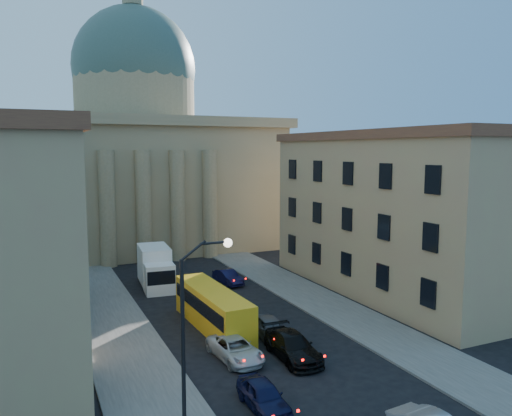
{
  "coord_description": "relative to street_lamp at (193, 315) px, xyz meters",
  "views": [
    {
      "loc": [
        -13.74,
        -14.01,
        13.06
      ],
      "look_at": [
        1.52,
        19.49,
        8.73
      ],
      "focal_mm": 35.0,
      "sensor_mm": 36.0,
      "label": 1
    }
  ],
  "objects": [
    {
      "name": "church",
      "position": [
        6.97,
        47.47,
        6.59
      ],
      "size": [
        68.02,
        28.76,
        36.6
      ],
      "color": "#827150",
      "rests_on": "ground"
    },
    {
      "name": "city_bus",
      "position": [
        5.04,
        11.59,
        -3.74
      ],
      "size": [
        2.76,
        10.3,
        2.88
      ],
      "rotation": [
        0.0,
        0.0,
        0.04
      ],
      "color": "yellow",
      "rests_on": "ground"
    },
    {
      "name": "car_left_mid",
      "position": [
        4.44,
        5.71,
        -4.61
      ],
      "size": [
        2.61,
        5.0,
        1.34
      ],
      "primitive_type": "imported",
      "rotation": [
        0.0,
        0.0,
        0.08
      ],
      "color": "beige",
      "rests_on": "ground"
    },
    {
      "name": "building_right",
      "position": [
        23.97,
        14.0,
        2.14
      ],
      "size": [
        11.6,
        26.6,
        14.7
      ],
      "color": "tan",
      "rests_on": "ground"
    },
    {
      "name": "sidewalk_right",
      "position": [
        15.47,
        10.0,
        -5.21
      ],
      "size": [
        5.0,
        60.0,
        0.15
      ],
      "primitive_type": "cube",
      "color": "#53514C",
      "rests_on": "ground"
    },
    {
      "name": "car_right_far",
      "position": [
        7.94,
        7.78,
        -4.53
      ],
      "size": [
        2.29,
        4.62,
        1.52
      ],
      "primitive_type": "imported",
      "rotation": [
        0.0,
        0.0,
        -0.12
      ],
      "color": "#55555B",
      "rests_on": "ground"
    },
    {
      "name": "car_right_distant",
      "position": [
        10.42,
        22.35,
        -4.6
      ],
      "size": [
        1.92,
        4.3,
        1.37
      ],
      "primitive_type": "imported",
      "rotation": [
        0.0,
        0.0,
        0.12
      ],
      "color": "black",
      "rests_on": "ground"
    },
    {
      "name": "street_lamp",
      "position": [
        0.0,
        0.0,
        0.0
      ],
      "size": [
        2.62,
        0.44,
        8.83
      ],
      "color": "black",
      "rests_on": "ground"
    },
    {
      "name": "sidewalk_left",
      "position": [
        -1.53,
        10.0,
        -5.21
      ],
      "size": [
        5.0,
        60.0,
        0.15
      ],
      "primitive_type": "cube",
      "color": "#53514C",
      "rests_on": "ground"
    },
    {
      "name": "car_right_mid",
      "position": [
        7.77,
        4.37,
        -4.5
      ],
      "size": [
        2.4,
        5.48,
        1.57
      ],
      "primitive_type": "imported",
      "rotation": [
        0.0,
        0.0,
        -0.04
      ],
      "color": "black",
      "rests_on": "ground"
    },
    {
      "name": "box_truck",
      "position": [
        3.8,
        24.3,
        -3.52
      ],
      "size": [
        3.22,
        7.0,
        3.74
      ],
      "rotation": [
        0.0,
        0.0,
        -0.08
      ],
      "color": "white",
      "rests_on": "ground"
    },
    {
      "name": "car_left_near",
      "position": [
        3.47,
        -0.44,
        -4.58
      ],
      "size": [
        1.73,
        4.17,
        1.41
      ],
      "primitive_type": "imported",
      "rotation": [
        0.0,
        0.0,
        -0.02
      ],
      "color": "black",
      "rests_on": "ground"
    }
  ]
}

